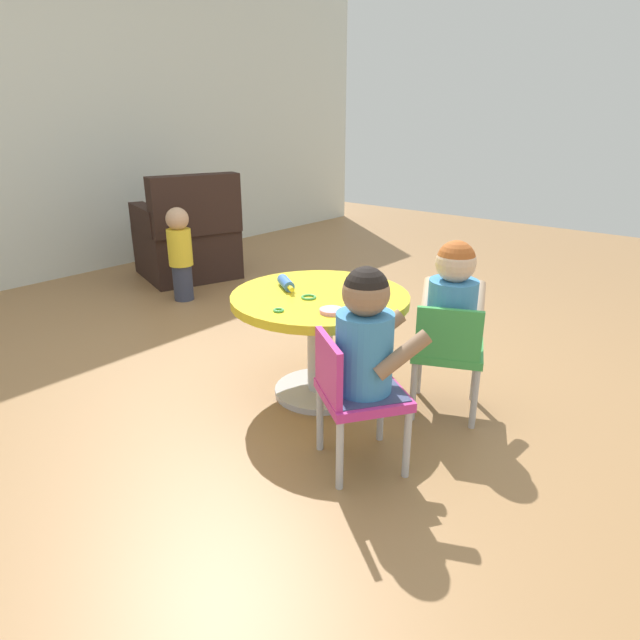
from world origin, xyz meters
The scene contains 15 objects.
ground_plane centered at (0.00, 0.00, 0.00)m, with size 10.00×10.00×0.00m, color #9E7247.
back_wall centered at (0.00, 3.00, 1.40)m, with size 8.00×0.12×2.80m, color silver.
craft_table centered at (0.00, 0.00, 0.37)m, with size 0.82×0.82×0.51m.
child_chair_left centered at (-0.36, -0.47, 0.31)m, with size 0.42×0.42×0.54m.
seated_child_left centered at (-0.33, -0.49, 0.53)m, with size 0.44×0.42×0.51m.
child_chair_right centered at (0.22, -0.55, 0.31)m, with size 0.40×0.40×0.54m.
seated_child_right centered at (0.25, -0.53, 0.53)m, with size 0.43×0.39×0.51m.
armchair_dark centered at (0.87, 2.15, 0.31)m, with size 0.88×0.90×0.85m.
toddler_standing centered at (0.46, 1.69, 0.36)m, with size 0.17×0.17×0.67m.
rolling_pin centered at (-0.03, 0.18, 0.53)m, with size 0.14×0.21×0.05m.
craft_scissors centered at (0.15, -0.08, 0.51)m, with size 0.14×0.08×0.01m.
playdough_blob_0 centered at (-0.16, -0.20, 0.52)m, with size 0.10×0.10×0.02m, color pink.
cookie_cutter_0 centered at (-0.29, -0.02, 0.51)m, with size 0.05×0.05×0.01m, color #4CB259.
cookie_cutter_1 centered at (0.03, 0.25, 0.51)m, with size 0.05×0.05×0.01m, color #4CB259.
cookie_cutter_2 centered at (-0.08, 0.00, 0.51)m, with size 0.07×0.07×0.01m, color #4CB259.
Camera 1 is at (-1.83, -1.54, 1.28)m, focal length 30.82 mm.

